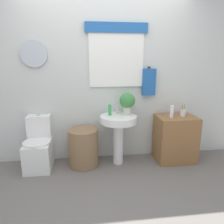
{
  "coord_description": "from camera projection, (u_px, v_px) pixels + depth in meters",
  "views": [
    {
      "loc": [
        -0.28,
        -2.03,
        1.54
      ],
      "look_at": [
        0.08,
        0.8,
        0.82
      ],
      "focal_mm": 33.45,
      "sensor_mm": 36.0,
      "label": 1
    }
  ],
  "objects": [
    {
      "name": "ground_plane",
      "position": [
        114.0,
        199.0,
        2.37
      ],
      "size": [
        8.0,
        8.0,
        0.0
      ],
      "primitive_type": "plane",
      "color": "slate"
    },
    {
      "name": "toothbrush_cup",
      "position": [
        183.0,
        113.0,
        3.16
      ],
      "size": [
        0.08,
        0.08,
        0.19
      ],
      "color": "silver",
      "rests_on": "wooden_cabinet"
    },
    {
      "name": "potted_plant",
      "position": [
        127.0,
        102.0,
        3.05
      ],
      "size": [
        0.23,
        0.23,
        0.33
      ],
      "color": "beige",
      "rests_on": "pedestal_sink"
    },
    {
      "name": "lotion_bottle",
      "position": [
        172.0,
        112.0,
        3.07
      ],
      "size": [
        0.05,
        0.05,
        0.18
      ],
      "primitive_type": "cylinder",
      "color": "white",
      "rests_on": "wooden_cabinet"
    },
    {
      "name": "soap_bottle",
      "position": [
        110.0,
        110.0,
        3.04
      ],
      "size": [
        0.05,
        0.05,
        0.16
      ],
      "primitive_type": "cylinder",
      "color": "green",
      "rests_on": "pedestal_sink"
    },
    {
      "name": "back_wall",
      "position": [
        104.0,
        75.0,
        3.15
      ],
      "size": [
        4.4,
        0.18,
        2.6
      ],
      "color": "silver",
      "rests_on": "ground_plane"
    },
    {
      "name": "wooden_cabinet",
      "position": [
        175.0,
        138.0,
        3.23
      ],
      "size": [
        0.59,
        0.44,
        0.71
      ],
      "primitive_type": "cube",
      "color": "olive",
      "rests_on": "ground_plane"
    },
    {
      "name": "toilet",
      "position": [
        39.0,
        148.0,
        3.03
      ],
      "size": [
        0.38,
        0.51,
        0.76
      ],
      "color": "white",
      "rests_on": "ground_plane"
    },
    {
      "name": "laundry_hamper",
      "position": [
        83.0,
        147.0,
        3.08
      ],
      "size": [
        0.44,
        0.44,
        0.56
      ],
      "primitive_type": "cylinder",
      "color": "#846647",
      "rests_on": "ground_plane"
    },
    {
      "name": "pedestal_sink",
      "position": [
        118.0,
        127.0,
        3.07
      ],
      "size": [
        0.54,
        0.54,
        0.75
      ],
      "color": "white",
      "rests_on": "ground_plane"
    },
    {
      "name": "faucet",
      "position": [
        117.0,
        111.0,
        3.13
      ],
      "size": [
        0.03,
        0.03,
        0.1
      ],
      "primitive_type": "cylinder",
      "color": "silver",
      "rests_on": "pedestal_sink"
    }
  ]
}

